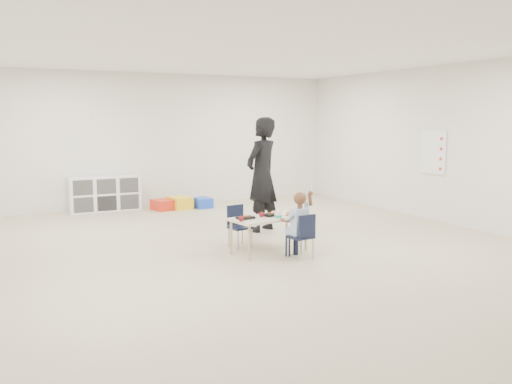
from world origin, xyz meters
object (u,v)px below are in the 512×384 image
cubby_shelf (105,194)px  table (269,234)px  chair_near (301,236)px  adult (262,175)px  child (301,223)px

cubby_shelf → table: bearing=-73.3°
chair_near → cubby_shelf: size_ratio=0.43×
adult → cubby_shelf: bearing=-87.2°
cubby_shelf → adult: adult is taller
child → cubby_shelf: size_ratio=0.68×
table → cubby_shelf: 4.71m
table → chair_near: size_ratio=1.94×
table → adult: (0.58, 1.36, 0.68)m
cubby_shelf → adult: bearing=-58.5°
adult → chair_near: bearing=50.2°
chair_near → child: (-0.00, 0.00, 0.17)m
cubby_shelf → adult: size_ratio=0.74×
child → adult: adult is taller
chair_near → child: size_ratio=0.63×
child → adult: bearing=69.7°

